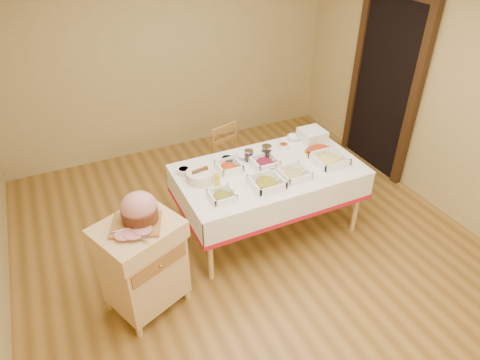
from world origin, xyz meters
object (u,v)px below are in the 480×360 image
(dining_table, at_px, (269,182))
(ham_on_board, at_px, (139,211))
(mustard_bottle, at_px, (217,179))
(bread_basket, at_px, (200,176))
(brass_platter, at_px, (318,151))
(preserve_jar_left, at_px, (249,156))
(preserve_jar_right, at_px, (266,152))
(plate_stack, at_px, (312,135))
(butcher_cart, at_px, (143,262))
(dining_chair, at_px, (232,161))

(dining_table, height_order, ham_on_board, ham_on_board)
(mustard_bottle, relative_size, bread_basket, 0.59)
(ham_on_board, distance_m, bread_basket, 0.89)
(bread_basket, xyz_separation_m, brass_platter, (1.31, -0.04, -0.03))
(preserve_jar_left, relative_size, preserve_jar_right, 0.88)
(brass_platter, bearing_deg, bread_basket, 178.42)
(mustard_bottle, xyz_separation_m, brass_platter, (1.20, 0.12, -0.05))
(mustard_bottle, bearing_deg, preserve_jar_right, 21.51)
(dining_table, bearing_deg, plate_stack, 23.92)
(dining_table, xyz_separation_m, brass_platter, (0.62, 0.06, 0.18))
(preserve_jar_left, bearing_deg, plate_stack, 5.96)
(dining_table, xyz_separation_m, mustard_bottle, (-0.58, -0.05, 0.23))
(plate_stack, bearing_deg, butcher_cart, -160.18)
(plate_stack, bearing_deg, dining_table, -156.08)
(ham_on_board, bearing_deg, butcher_cart, -141.88)
(dining_table, relative_size, dining_chair, 2.14)
(ham_on_board, height_order, brass_platter, ham_on_board)
(preserve_jar_left, distance_m, mustard_bottle, 0.54)
(dining_table, xyz_separation_m, plate_stack, (0.70, 0.31, 0.22))
(dining_chair, bearing_deg, butcher_cart, -138.13)
(mustard_bottle, bearing_deg, butcher_cart, -154.66)
(ham_on_board, xyz_separation_m, preserve_jar_right, (1.46, 0.63, -0.18))
(ham_on_board, height_order, bread_basket, ham_on_board)
(bread_basket, bearing_deg, ham_on_board, -143.13)
(ham_on_board, bearing_deg, dining_chair, 41.98)
(preserve_jar_left, xyz_separation_m, preserve_jar_right, (0.19, -0.02, 0.01))
(bread_basket, bearing_deg, plate_stack, 8.62)
(dining_chair, bearing_deg, brass_platter, -46.06)
(butcher_cart, relative_size, dining_chair, 1.04)
(brass_platter, bearing_deg, ham_on_board, -166.33)
(ham_on_board, xyz_separation_m, brass_platter, (2.01, 0.49, -0.22))
(mustard_bottle, bearing_deg, dining_table, 5.38)
(preserve_jar_right, xyz_separation_m, plate_stack, (0.63, 0.11, 0.00))
(preserve_jar_right, bearing_deg, dining_table, -110.20)
(dining_table, height_order, bread_basket, bread_basket)
(dining_table, relative_size, plate_stack, 7.05)
(preserve_jar_left, xyz_separation_m, mustard_bottle, (-0.46, -0.28, 0.02))
(preserve_jar_left, bearing_deg, mustard_bottle, -148.84)
(brass_platter, bearing_deg, dining_chair, 133.94)
(dining_chair, bearing_deg, bread_basket, -133.15)
(butcher_cart, distance_m, bread_basket, 0.98)
(dining_chair, height_order, brass_platter, dining_chair)
(preserve_jar_left, height_order, mustard_bottle, mustard_bottle)
(butcher_cart, height_order, brass_platter, butcher_cart)
(dining_chair, relative_size, brass_platter, 2.78)
(ham_on_board, bearing_deg, plate_stack, 19.39)
(dining_table, xyz_separation_m, butcher_cart, (-1.43, -0.46, -0.09))
(ham_on_board, relative_size, preserve_jar_right, 2.98)
(dining_chair, height_order, ham_on_board, ham_on_board)
(ham_on_board, height_order, mustard_bottle, ham_on_board)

